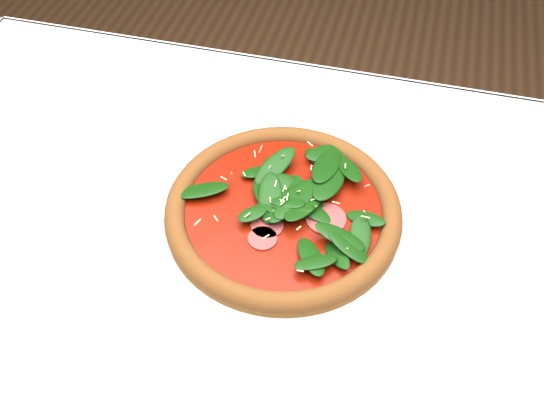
# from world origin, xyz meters

# --- Properties ---
(dining_table) EXTENTS (1.21, 0.81, 0.75)m
(dining_table) POSITION_xyz_m (0.00, 0.00, 0.65)
(dining_table) COLOR white
(dining_table) RESTS_ON ground
(plate) EXTENTS (0.36, 0.36, 0.02)m
(plate) POSITION_xyz_m (0.02, 0.05, 0.76)
(plate) COLOR silver
(plate) RESTS_ON dining_table
(pizza) EXTENTS (0.37, 0.37, 0.04)m
(pizza) POSITION_xyz_m (0.02, 0.05, 0.78)
(pizza) COLOR #915D23
(pizza) RESTS_ON plate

